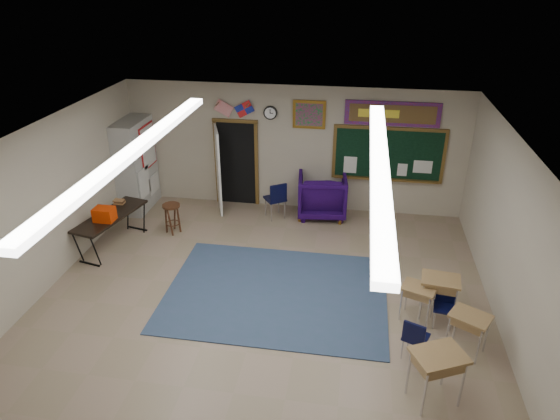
% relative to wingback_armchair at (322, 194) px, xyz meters
% --- Properties ---
extents(floor, '(9.00, 9.00, 0.00)m').
position_rel_wingback_armchair_xyz_m(floor, '(-0.74, -4.15, -0.52)').
color(floor, '#88735E').
rests_on(floor, ground).
extents(back_wall, '(8.00, 0.04, 3.00)m').
position_rel_wingback_armchair_xyz_m(back_wall, '(-0.74, 0.35, 0.98)').
color(back_wall, '#B0A68F').
rests_on(back_wall, floor).
extents(left_wall, '(0.04, 9.00, 3.00)m').
position_rel_wingback_armchair_xyz_m(left_wall, '(-4.74, -4.15, 0.98)').
color(left_wall, '#B0A68F').
rests_on(left_wall, floor).
extents(right_wall, '(0.04, 9.00, 3.00)m').
position_rel_wingback_armchair_xyz_m(right_wall, '(3.26, -4.15, 0.98)').
color(right_wall, '#B0A68F').
rests_on(right_wall, floor).
extents(ceiling, '(8.00, 9.00, 0.04)m').
position_rel_wingback_armchair_xyz_m(ceiling, '(-0.74, -4.15, 2.48)').
color(ceiling, '#B8B8B4').
rests_on(ceiling, back_wall).
extents(area_rug, '(4.00, 3.00, 0.02)m').
position_rel_wingback_armchair_xyz_m(area_rug, '(-0.54, -3.35, -0.51)').
color(area_rug, '#334060').
rests_on(area_rug, floor).
extents(fluorescent_strips, '(3.86, 6.00, 0.10)m').
position_rel_wingback_armchair_xyz_m(fluorescent_strips, '(-0.74, -4.15, 2.42)').
color(fluorescent_strips, white).
rests_on(fluorescent_strips, ceiling).
extents(doorway, '(1.10, 0.89, 2.16)m').
position_rel_wingback_armchair_xyz_m(doorway, '(-2.24, 0.20, 0.54)').
color(doorway, black).
rests_on(doorway, back_wall).
extents(chalkboard, '(2.55, 0.14, 1.30)m').
position_rel_wingback_armchair_xyz_m(chalkboard, '(1.46, 0.31, 0.94)').
color(chalkboard, brown).
rests_on(chalkboard, back_wall).
extents(bulletin_board, '(2.10, 0.05, 0.55)m').
position_rel_wingback_armchair_xyz_m(bulletin_board, '(1.46, 0.32, 1.93)').
color(bulletin_board, '#A70E1D').
rests_on(bulletin_board, back_wall).
extents(framed_art_print, '(0.75, 0.05, 0.65)m').
position_rel_wingback_armchair_xyz_m(framed_art_print, '(-0.39, 0.32, 1.83)').
color(framed_art_print, '#8D601B').
rests_on(framed_art_print, back_wall).
extents(wall_clock, '(0.32, 0.05, 0.32)m').
position_rel_wingback_armchair_xyz_m(wall_clock, '(-1.29, 0.32, 1.83)').
color(wall_clock, black).
rests_on(wall_clock, back_wall).
extents(wall_flags, '(1.16, 0.06, 0.70)m').
position_rel_wingback_armchair_xyz_m(wall_flags, '(-2.14, 0.29, 1.96)').
color(wall_flags, red).
rests_on(wall_flags, back_wall).
extents(storage_cabinet, '(0.59, 1.25, 2.20)m').
position_rel_wingback_armchair_xyz_m(storage_cabinet, '(-4.45, -0.30, 0.58)').
color(storage_cabinet, '#A2A19D').
rests_on(storage_cabinet, floor).
extents(wingback_armchair, '(1.22, 1.25, 1.04)m').
position_rel_wingback_armchair_xyz_m(wingback_armchair, '(0.00, 0.00, 0.00)').
color(wingback_armchair, '#1A0539').
rests_on(wingback_armchair, floor).
extents(student_chair_reading, '(0.63, 0.63, 0.91)m').
position_rel_wingback_armchair_xyz_m(student_chair_reading, '(-1.08, -0.33, -0.06)').
color(student_chair_reading, black).
rests_on(student_chair_reading, floor).
extents(student_chair_desk_a, '(0.49, 0.49, 0.74)m').
position_rel_wingback_armchair_xyz_m(student_chair_desk_a, '(1.82, -4.65, -0.15)').
color(student_chair_desk_a, black).
rests_on(student_chair_desk_a, floor).
extents(student_chair_desk_b, '(0.41, 0.41, 0.71)m').
position_rel_wingback_armchair_xyz_m(student_chair_desk_b, '(2.34, -3.82, -0.17)').
color(student_chair_desk_b, black).
rests_on(student_chair_desk_b, floor).
extents(student_desk_front_left, '(0.65, 0.57, 0.65)m').
position_rel_wingback_armchair_xyz_m(student_desk_front_left, '(1.92, -3.70, -0.16)').
color(student_desk_front_left, olive).
rests_on(student_desk_front_left, floor).
extents(student_desk_front_right, '(0.68, 0.54, 0.75)m').
position_rel_wingback_armchair_xyz_m(student_desk_front_right, '(2.27, -3.55, -0.10)').
color(student_desk_front_right, olive).
rests_on(student_desk_front_right, floor).
extents(student_desk_back_left, '(0.84, 0.76, 0.82)m').
position_rel_wingback_armchair_xyz_m(student_desk_back_left, '(2.01, -5.47, -0.06)').
color(student_desk_back_left, olive).
rests_on(student_desk_back_left, floor).
extents(student_desk_back_right, '(0.71, 0.66, 0.69)m').
position_rel_wingback_armchair_xyz_m(student_desk_back_right, '(2.61, -4.39, -0.14)').
color(student_desk_back_right, olive).
rests_on(student_desk_back_right, floor).
extents(folding_table, '(0.97, 1.88, 1.02)m').
position_rel_wingback_armchair_xyz_m(folding_table, '(-4.23, -2.23, -0.11)').
color(folding_table, black).
rests_on(folding_table, floor).
extents(wooden_stool, '(0.39, 0.39, 0.68)m').
position_rel_wingback_armchair_xyz_m(wooden_stool, '(-3.21, -1.44, -0.17)').
color(wooden_stool, '#432414').
rests_on(wooden_stool, floor).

